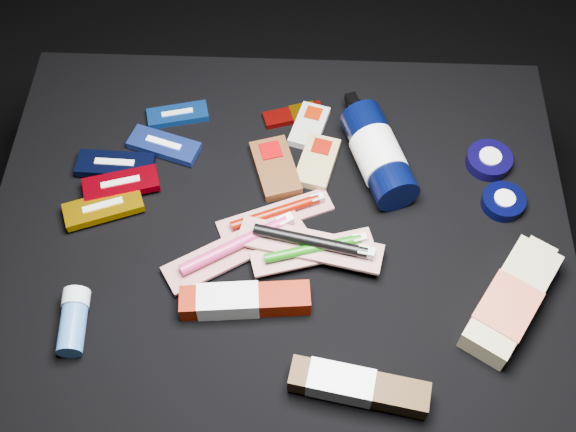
{
  "coord_description": "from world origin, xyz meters",
  "views": [
    {
      "loc": [
        0.04,
        -0.63,
        1.43
      ],
      "look_at": [
        0.01,
        0.01,
        0.42
      ],
      "focal_mm": 45.0,
      "sensor_mm": 36.0,
      "label": 1
    }
  ],
  "objects_px": {
    "lotion_bottle": "(378,154)",
    "toothpaste_carton_red": "(239,301)",
    "deodorant_stick": "(73,320)",
    "bodywash_bottle": "(510,303)"
  },
  "relations": [
    {
      "from": "bodywash_bottle",
      "to": "lotion_bottle",
      "type": "bearing_deg",
      "value": 158.81
    },
    {
      "from": "deodorant_stick",
      "to": "lotion_bottle",
      "type": "bearing_deg",
      "value": 30.11
    },
    {
      "from": "toothpaste_carton_red",
      "to": "deodorant_stick",
      "type": "bearing_deg",
      "value": -175.45
    },
    {
      "from": "lotion_bottle",
      "to": "bodywash_bottle",
      "type": "xyz_separation_m",
      "value": [
        0.2,
        -0.27,
        -0.02
      ]
    },
    {
      "from": "lotion_bottle",
      "to": "toothpaste_carton_red",
      "type": "height_order",
      "value": "lotion_bottle"
    },
    {
      "from": "lotion_bottle",
      "to": "toothpaste_carton_red",
      "type": "bearing_deg",
      "value": -147.61
    },
    {
      "from": "bodywash_bottle",
      "to": "deodorant_stick",
      "type": "xyz_separation_m",
      "value": [
        -0.67,
        -0.05,
        -0.0
      ]
    },
    {
      "from": "lotion_bottle",
      "to": "deodorant_stick",
      "type": "relative_size",
      "value": 2.35
    },
    {
      "from": "bodywash_bottle",
      "to": "toothpaste_carton_red",
      "type": "bearing_deg",
      "value": -146.09
    },
    {
      "from": "bodywash_bottle",
      "to": "toothpaste_carton_red",
      "type": "height_order",
      "value": "bodywash_bottle"
    }
  ]
}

